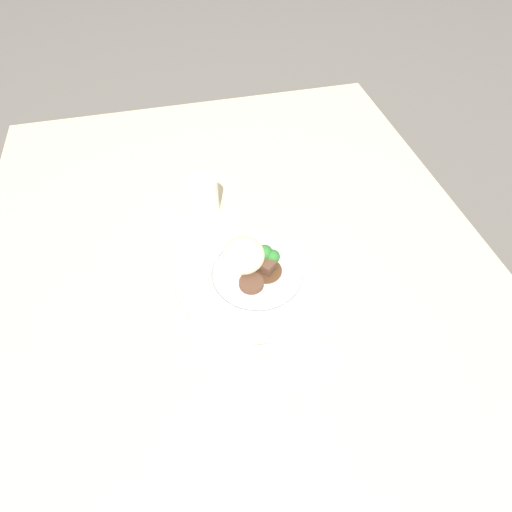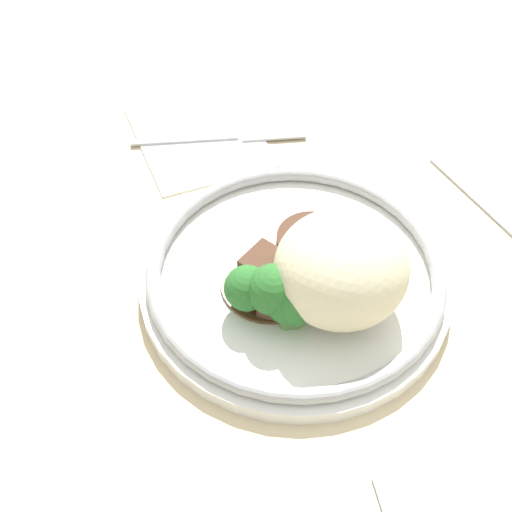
{
  "view_description": "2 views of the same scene",
  "coord_description": "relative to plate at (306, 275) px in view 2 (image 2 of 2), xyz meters",
  "views": [
    {
      "loc": [
        -0.6,
        0.1,
        0.81
      ],
      "look_at": [
        -0.02,
        -0.04,
        0.09
      ],
      "focal_mm": 28.0,
      "sensor_mm": 36.0,
      "label": 1
    },
    {
      "loc": [
        0.3,
        -0.14,
        0.49
      ],
      "look_at": [
        -0.06,
        -0.07,
        0.07
      ],
      "focal_mm": 50.0,
      "sensor_mm": 36.0,
      "label": 2
    }
  ],
  "objects": [
    {
      "name": "fork",
      "position": [
        -0.2,
        -0.02,
        -0.02
      ],
      "size": [
        0.03,
        0.17,
        0.0
      ],
      "rotation": [
        0.0,
        0.0,
        1.46
      ],
      "color": "#ADADB2",
      "rests_on": "napkin"
    },
    {
      "name": "napkin",
      "position": [
        -0.21,
        -0.05,
        -0.03
      ],
      "size": [
        0.15,
        0.14,
        0.0
      ],
      "color": "white",
      "rests_on": "dining_table"
    },
    {
      "name": "ground_plane",
      "position": [
        0.03,
        0.03,
        -0.07
      ],
      "size": [
        8.0,
        8.0,
        0.0
      ],
      "primitive_type": "plane",
      "color": "#5B5651"
    },
    {
      "name": "dining_table",
      "position": [
        0.03,
        0.03,
        -0.05
      ],
      "size": [
        1.56,
        1.28,
        0.04
      ],
      "color": "beige",
      "rests_on": "ground"
    },
    {
      "name": "plate",
      "position": [
        0.0,
        0.0,
        0.0
      ],
      "size": [
        0.25,
        0.25,
        0.09
      ],
      "color": "white",
      "rests_on": "dining_table"
    }
  ]
}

